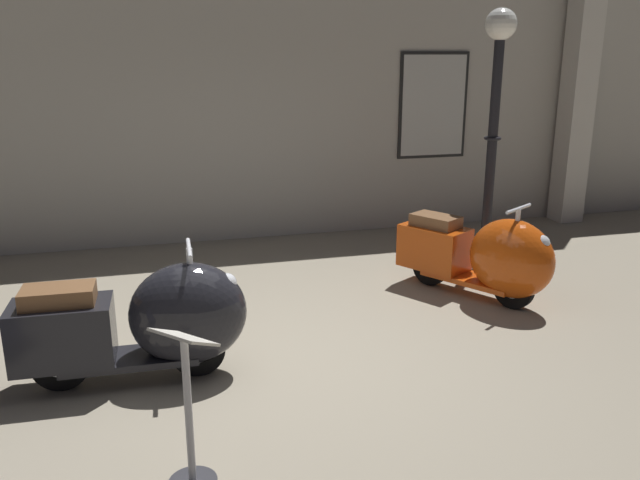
{
  "coord_description": "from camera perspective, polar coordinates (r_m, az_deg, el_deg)",
  "views": [
    {
      "loc": [
        -0.93,
        -4.55,
        2.37
      ],
      "look_at": [
        0.5,
        0.73,
        0.79
      ],
      "focal_mm": 36.3,
      "sensor_mm": 36.0,
      "label": 1
    }
  ],
  "objects": [
    {
      "name": "ground_plane",
      "position": [
        5.21,
        -3.24,
        -10.99
      ],
      "size": [
        60.0,
        60.0,
        0.0
      ],
      "primitive_type": "plane",
      "color": "gray"
    },
    {
      "name": "showroom_back_wall",
      "position": [
        8.46,
        -7.67,
        12.04
      ],
      "size": [
        18.0,
        0.63,
        3.59
      ],
      "color": "#ADA89E",
      "rests_on": "ground"
    },
    {
      "name": "scooter_0",
      "position": [
        4.97,
        -14.65,
        -6.95
      ],
      "size": [
        1.7,
        0.57,
        1.03
      ],
      "rotation": [
        0.0,
        0.0,
        -0.03
      ],
      "color": "black",
      "rests_on": "ground"
    },
    {
      "name": "info_stanchion",
      "position": [
        3.8,
        -11.46,
        -15.48
      ],
      "size": [
        0.38,
        0.39,
        0.97
      ],
      "color": "#333338",
      "rests_on": "ground"
    },
    {
      "name": "scooter_1",
      "position": [
        6.56,
        14.44,
        -1.39
      ],
      "size": [
        1.25,
        1.64,
        1.0
      ],
      "rotation": [
        0.0,
        0.0,
        -1.02
      ],
      "color": "black",
      "rests_on": "ground"
    },
    {
      "name": "lamppost",
      "position": [
        7.49,
        15.13,
        10.85
      ],
      "size": [
        0.34,
        0.34,
        2.84
      ],
      "color": "black",
      "rests_on": "ground"
    }
  ]
}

